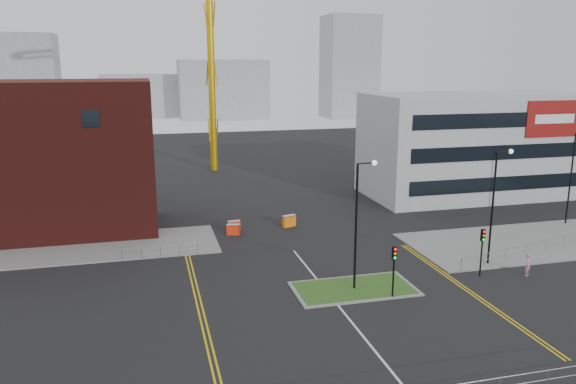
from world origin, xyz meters
The scene contains 27 objects.
ground centered at (0.00, 0.00, 0.00)m, with size 200.00×200.00×0.00m, color black.
pavement_left centered at (-20.00, 22.00, 0.06)m, with size 28.00×8.00×0.12m, color slate.
pavement_right centered at (22.00, 14.00, 0.06)m, with size 24.00×10.00×0.12m, color slate.
island_kerb centered at (2.00, 8.00, 0.04)m, with size 8.60×4.60×0.08m, color slate.
grass_island centered at (2.00, 8.00, 0.06)m, with size 8.00×4.00×0.12m, color #28511B.
brick_building centered at (-22.97, 28.00, 6.85)m, with size 24.20×10.07×14.24m.
office_block centered at (26.01, 31.97, 6.00)m, with size 25.00×12.20×12.00m.
streetlamp_island centered at (2.22, 8.00, 5.41)m, with size 1.46×0.36×9.18m.
streetlamp_right_near centered at (14.22, 10.00, 5.41)m, with size 1.46×0.36×9.18m.
streetlamp_right_far centered at (28.22, 18.00, 5.41)m, with size 1.46×0.36×9.18m.
traffic_light_island centered at (4.00, 5.98, 2.57)m, with size 0.28×0.33×3.65m.
traffic_light_right centered at (12.00, 7.98, 2.57)m, with size 0.28×0.33×3.65m.
railing_left centered at (-11.00, 18.00, 0.74)m, with size 6.05×0.05×1.10m.
railing_right centered at (20.50, 11.50, 0.78)m, with size 19.05×5.05×1.10m.
centre_line centered at (0.00, 2.00, 0.01)m, with size 0.15×30.00×0.01m, color silver.
yellow_left_a centered at (-9.00, 10.00, 0.01)m, with size 0.12×24.00×0.01m, color gold.
yellow_left_b centered at (-8.70, 10.00, 0.01)m, with size 0.12×24.00×0.01m, color gold.
yellow_right_a centered at (9.50, 6.00, 0.01)m, with size 0.12×20.00×0.01m, color gold.
yellow_right_b centered at (9.80, 6.00, 0.01)m, with size 0.12×20.00×0.01m, color gold.
skyline_a centered at (-40.00, 120.00, 11.00)m, with size 18.00×12.00×22.00m, color gray.
skyline_b centered at (10.00, 130.00, 8.00)m, with size 24.00×12.00×16.00m, color gray.
skyline_c centered at (45.00, 125.00, 14.00)m, with size 14.00×12.00×28.00m, color gray.
skyline_d centered at (-8.00, 140.00, 6.00)m, with size 30.00×12.00×12.00m, color gray.
pedestrian centered at (15.53, 7.21, 0.87)m, with size 0.63×0.42×1.73m, color #C7809C.
barrier_left centered at (-4.26, 22.71, 0.55)m, with size 1.27×0.69×1.01m.
barrier_mid centered at (-4.00, 24.00, 0.53)m, with size 1.21×0.54×0.98m.
barrier_right centered at (1.38, 24.00, 0.62)m, with size 1.43×0.88×1.14m.
Camera 1 is at (-11.72, -26.62, 15.70)m, focal length 35.00 mm.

